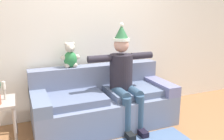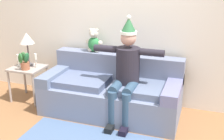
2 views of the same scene
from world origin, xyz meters
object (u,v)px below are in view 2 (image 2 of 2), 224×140
at_px(person_seated, 126,70).
at_px(potted_plant, 24,61).
at_px(table_lamp, 27,40).
at_px(candle_tall, 18,59).
at_px(candle_short, 36,59).
at_px(teddy_bear, 94,41).
at_px(side_table, 28,72).
at_px(couch, 112,91).

height_order(person_seated, potted_plant, person_seated).
bearing_deg(person_seated, table_lamp, 172.89).
xyz_separation_m(person_seated, candle_tall, (-1.89, 0.10, -0.06)).
bearing_deg(potted_plant, candle_short, 52.84).
bearing_deg(candle_tall, teddy_bear, 16.09).
height_order(teddy_bear, side_table, teddy_bear).
distance_m(side_table, candle_tall, 0.27).
bearing_deg(potted_plant, teddy_bear, 23.02).
bearing_deg(candle_tall, person_seated, -3.16).
bearing_deg(candle_short, side_table, -164.95).
xyz_separation_m(side_table, potted_plant, (0.04, -0.11, 0.24)).
distance_m(couch, candle_tall, 1.68).
relative_size(person_seated, candle_short, 6.46).
relative_size(person_seated, candle_tall, 7.19).
height_order(side_table, candle_short, candle_short).
xyz_separation_m(table_lamp, candle_short, (0.17, -0.06, -0.29)).
height_order(side_table, candle_tall, candle_tall).
bearing_deg(teddy_bear, candle_short, -162.45).
bearing_deg(teddy_bear, person_seated, -34.20).
distance_m(teddy_bear, table_lamp, 1.12).
distance_m(couch, person_seated, 0.54).
height_order(table_lamp, potted_plant, table_lamp).
height_order(couch, candle_short, couch).
bearing_deg(side_table, person_seated, -4.08).
distance_m(couch, table_lamp, 1.66).
xyz_separation_m(couch, person_seated, (0.26, -0.17, 0.44)).
height_order(teddy_bear, candle_tall, teddy_bear).
xyz_separation_m(couch, candle_tall, (-1.63, -0.06, 0.38)).
bearing_deg(table_lamp, potted_plant, -73.53).
relative_size(teddy_bear, candle_short, 1.62).
bearing_deg(couch, teddy_bear, 144.71).
distance_m(couch, side_table, 1.49).
height_order(person_seated, table_lamp, person_seated).
bearing_deg(candle_tall, side_table, 7.66).
relative_size(teddy_bear, potted_plant, 1.24).
relative_size(couch, potted_plant, 6.75).
distance_m(person_seated, potted_plant, 1.71).
bearing_deg(side_table, potted_plant, -71.28).
bearing_deg(potted_plant, candle_tall, 154.60).
relative_size(potted_plant, candle_short, 1.30).
xyz_separation_m(candle_tall, candle_short, (0.30, 0.06, 0.02)).
height_order(couch, candle_tall, couch).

